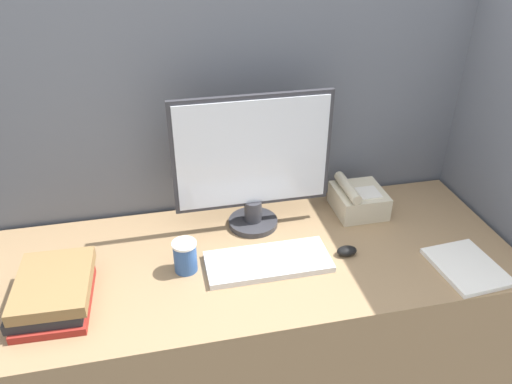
# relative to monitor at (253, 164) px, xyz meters

# --- Properties ---
(cubicle_panel_rear) EXTENTS (2.09, 0.04, 1.66)m
(cubicle_panel_rear) POSITION_rel_monitor_xyz_m (-0.04, 0.18, -0.17)
(cubicle_panel_rear) COLOR slate
(cubicle_panel_rear) RESTS_ON ground_plane
(cubicle_panel_right) EXTENTS (0.04, 0.71, 1.66)m
(cubicle_panel_right) POSITION_rel_monitor_xyz_m (0.84, -0.15, -0.17)
(cubicle_panel_right) COLOR slate
(cubicle_panel_right) RESTS_ON ground_plane
(desk) EXTENTS (1.69, 0.65, 0.76)m
(desk) POSITION_rel_monitor_xyz_m (-0.04, -0.18, -0.62)
(desk) COLOR #937551
(desk) RESTS_ON ground_plane
(monitor) EXTENTS (0.53, 0.17, 0.48)m
(monitor) POSITION_rel_monitor_xyz_m (0.00, 0.00, 0.00)
(monitor) COLOR #333338
(monitor) RESTS_ON desk
(keyboard) EXTENTS (0.39, 0.17, 0.02)m
(keyboard) POSITION_rel_monitor_xyz_m (0.00, -0.23, -0.23)
(keyboard) COLOR silver
(keyboard) RESTS_ON desk
(mouse) EXTENTS (0.07, 0.04, 0.03)m
(mouse) POSITION_rel_monitor_xyz_m (0.26, -0.23, -0.23)
(mouse) COLOR black
(mouse) RESTS_ON desk
(coffee_cup) EXTENTS (0.07, 0.07, 0.10)m
(coffee_cup) POSITION_rel_monitor_xyz_m (-0.25, -0.20, -0.19)
(coffee_cup) COLOR #335999
(coffee_cup) RESTS_ON desk
(book_stack) EXTENTS (0.22, 0.28, 0.09)m
(book_stack) POSITION_rel_monitor_xyz_m (-0.63, -0.27, -0.19)
(book_stack) COLOR maroon
(book_stack) RESTS_ON desk
(desk_telephone) EXTENTS (0.17, 0.18, 0.12)m
(desk_telephone) POSITION_rel_monitor_xyz_m (0.39, 0.00, -0.19)
(desk_telephone) COLOR beige
(desk_telephone) RESTS_ON desk
(paper_pile) EXTENTS (0.20, 0.24, 0.01)m
(paper_pile) POSITION_rel_monitor_xyz_m (0.60, -0.38, -0.23)
(paper_pile) COLOR white
(paper_pile) RESTS_ON desk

